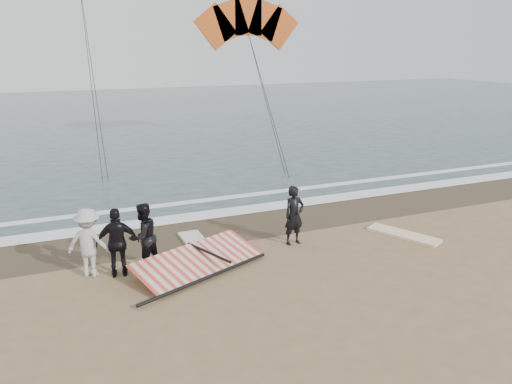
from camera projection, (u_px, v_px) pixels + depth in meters
ground at (320, 277)px, 13.21m from camera, size 120.00×120.00×0.00m
sea at (127, 116)px, 42.39m from camera, size 120.00×54.00×0.02m
wet_sand at (255, 223)px, 17.18m from camera, size 120.00×2.80×0.01m
foam_near at (240, 210)px, 18.42m from camera, size 120.00×0.90×0.01m
foam_far at (225, 198)px, 19.92m from camera, size 120.00×0.45×0.01m
man_main at (294, 215)px, 15.18m from camera, size 0.72×0.52×1.84m
board_white at (403, 235)px, 16.02m from camera, size 1.59×2.36×0.09m
board_cream at (199, 246)px, 15.12m from camera, size 0.70×2.47×0.10m
trio_cluster at (114, 241)px, 13.20m from camera, size 2.67×1.23×1.88m
sail_rig at (195, 261)px, 13.71m from camera, size 3.92×2.95×0.49m
kite_red at (248, 27)px, 28.79m from camera, size 7.14×4.32×10.72m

